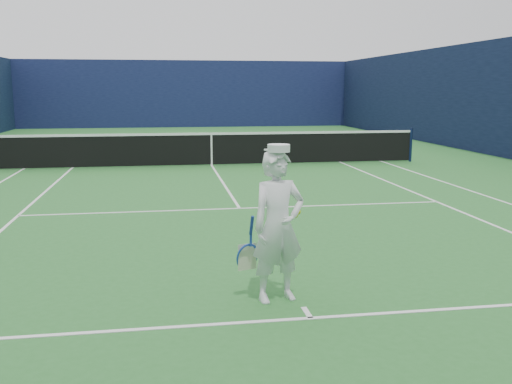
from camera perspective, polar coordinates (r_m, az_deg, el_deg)
ground at (r=17.41m, az=-4.45°, el=2.64°), size 80.00×80.00×0.00m
court_markings at (r=17.41m, az=-4.45°, el=2.66°), size 11.03×23.83×0.01m
windscreen_fence at (r=17.26m, az=-4.54°, el=9.24°), size 20.12×36.12×4.00m
tennis_net at (r=17.35m, az=-4.47°, el=4.46°), size 12.88×0.09×1.07m
tennis_player at (r=6.19m, az=2.21°, el=-3.40°), size 0.82×0.54×1.73m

